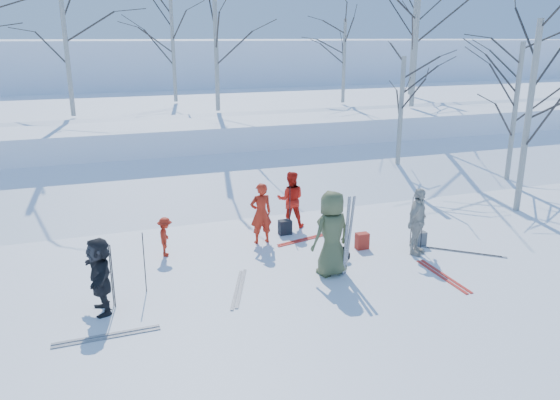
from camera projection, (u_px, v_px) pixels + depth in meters
name	position (u px, v px, depth m)	size (l,w,h in m)	color
ground	(302.00, 271.00, 12.66)	(120.00, 120.00, 0.00)	white
snow_ramp	(226.00, 189.00, 18.93)	(70.00, 9.50, 1.40)	white
snow_plateau	(177.00, 124.00, 27.70)	(70.00, 18.00, 2.20)	white
far_hill	(135.00, 77.00, 46.35)	(90.00, 30.00, 6.00)	white
skier_olive_center	(332.00, 233.00, 12.23)	(0.96, 0.63, 1.97)	#485130
skier_red_north	(261.00, 213.00, 14.19)	(0.59, 0.39, 1.63)	#B62211
skier_redor_behind	(291.00, 199.00, 15.41)	(0.79, 0.61, 1.62)	red
skier_red_seated	(165.00, 237.00, 13.41)	(0.64, 0.37, 0.99)	#B62211
skier_cream_east	(417.00, 222.00, 13.43)	(0.99, 0.41, 1.69)	beige
skier_grey_west	(100.00, 275.00, 10.57)	(1.44, 0.46, 1.55)	black
dog	(340.00, 250.00, 13.27)	(0.25, 0.55, 0.46)	black
upright_ski_left	(346.00, 237.00, 12.13)	(0.07, 0.02, 1.90)	silver
upright_ski_right	(350.00, 236.00, 12.18)	(0.07, 0.02, 1.90)	silver
ski_pair_a	(107.00, 336.00, 9.87)	(1.90, 0.23, 0.02)	silver
ski_pair_b	(239.00, 289.00, 11.75)	(0.88, 1.84, 0.02)	silver
ski_pair_c	(443.00, 276.00, 12.37)	(0.23, 1.90, 0.02)	red
ski_pair_d	(464.00, 252.00, 13.75)	(1.57, 1.39, 0.02)	silver
ski_pair_e	(307.00, 239.00, 14.66)	(1.89, 0.67, 0.02)	red
ski_pole_a	(422.00, 226.00, 13.68)	(0.02, 0.02, 1.34)	black
ski_pole_b	(113.00, 276.00, 10.78)	(0.02, 0.02, 1.34)	black
ski_pole_c	(111.00, 275.00, 10.83)	(0.02, 0.02, 1.34)	black
ski_pole_d	(412.00, 222.00, 13.97)	(0.02, 0.02, 1.34)	black
ski_pole_e	(144.00, 263.00, 11.44)	(0.02, 0.02, 1.34)	black
ski_pole_f	(290.00, 210.00, 14.90)	(0.02, 0.02, 1.34)	black
backpack_red	(362.00, 241.00, 13.94)	(0.32, 0.22, 0.42)	#AB261A
backpack_grey	(420.00, 239.00, 14.14)	(0.30, 0.20, 0.38)	#525559
backpack_dark	(285.00, 227.00, 14.98)	(0.34, 0.24, 0.40)	black
birch_plateau_a	(216.00, 44.00, 22.56)	(4.41, 4.41, 5.44)	silver
birch_plateau_c	(414.00, 31.00, 28.96)	(5.26, 5.26, 6.65)	silver
birch_plateau_d	(418.00, 15.00, 23.66)	(6.12, 6.12, 7.89)	silver
birch_plateau_e	(173.00, 50.00, 25.93)	(4.01, 4.01, 4.87)	silver
birch_plateau_g	(344.00, 61.00, 25.66)	(3.28, 3.28, 3.83)	silver
birch_plateau_h	(66.00, 42.00, 20.94)	(4.56, 4.56, 5.66)	silver
birch_edge_b	(528.00, 119.00, 16.30)	(4.61, 4.61, 5.73)	silver
birch_edge_c	(514.00, 115.00, 19.45)	(4.15, 4.15, 5.07)	silver
birch_edge_e	(400.00, 121.00, 19.83)	(3.80, 3.80, 4.58)	silver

